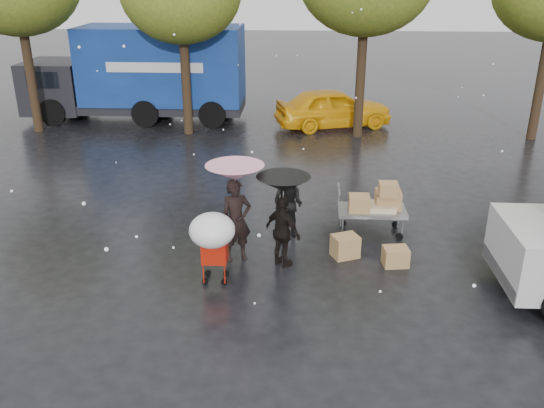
# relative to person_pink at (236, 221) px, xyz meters

# --- Properties ---
(ground) EXTENTS (90.00, 90.00, 0.00)m
(ground) POSITION_rel_person_pink_xyz_m (0.69, -0.63, -0.86)
(ground) COLOR black
(ground) RESTS_ON ground
(person_pink) EXTENTS (0.74, 0.63, 1.72)m
(person_pink) POSITION_rel_person_pink_xyz_m (0.00, 0.00, 0.00)
(person_pink) COLOR black
(person_pink) RESTS_ON ground
(person_middle) EXTENTS (0.92, 0.85, 1.51)m
(person_middle) POSITION_rel_person_pink_xyz_m (1.00, 1.17, -0.11)
(person_middle) COLOR black
(person_middle) RESTS_ON ground
(person_black) EXTENTS (0.89, 0.83, 1.47)m
(person_black) POSITION_rel_person_pink_xyz_m (0.95, -0.21, -0.12)
(person_black) COLOR black
(person_black) RESTS_ON ground
(umbrella_pink) EXTENTS (1.15, 1.15, 2.03)m
(umbrella_pink) POSITION_rel_person_pink_xyz_m (0.00, 0.00, 1.02)
(umbrella_pink) COLOR #4C4C4C
(umbrella_pink) RESTS_ON ground
(umbrella_black) EXTENTS (1.04, 1.04, 1.90)m
(umbrella_black) POSITION_rel_person_pink_xyz_m (0.95, -0.21, 0.89)
(umbrella_black) COLOR #4C4C4C
(umbrella_black) RESTS_ON ground
(vendor_cart) EXTENTS (1.52, 0.80, 1.27)m
(vendor_cart) POSITION_rel_person_pink_xyz_m (2.94, 1.38, -0.13)
(vendor_cart) COLOR slate
(vendor_cart) RESTS_ON ground
(shopping_cart) EXTENTS (0.84, 0.84, 1.46)m
(shopping_cart) POSITION_rel_person_pink_xyz_m (-0.31, -1.06, 0.20)
(shopping_cart) COLOR red
(shopping_cart) RESTS_ON ground
(blue_truck) EXTENTS (8.30, 2.60, 3.50)m
(blue_truck) POSITION_rel_person_pink_xyz_m (-4.90, 11.32, 0.90)
(blue_truck) COLOR navy
(blue_truck) RESTS_ON ground
(box_ground_near) EXTENTS (0.64, 0.58, 0.46)m
(box_ground_near) POSITION_rel_person_pink_xyz_m (2.22, 0.24, -0.63)
(box_ground_near) COLOR olive
(box_ground_near) RESTS_ON ground
(box_ground_far) EXTENTS (0.54, 0.44, 0.38)m
(box_ground_far) POSITION_rel_person_pink_xyz_m (3.20, -0.08, -0.67)
(box_ground_far) COLOR olive
(box_ground_far) RESTS_ON ground
(yellow_taxi) EXTENTS (4.55, 2.90, 1.44)m
(yellow_taxi) POSITION_rel_person_pink_xyz_m (2.37, 10.54, -0.14)
(yellow_taxi) COLOR #F4AA0C
(yellow_taxi) RESTS_ON ground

